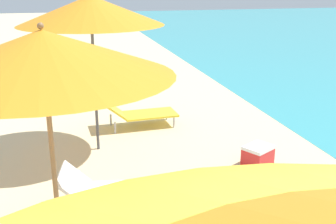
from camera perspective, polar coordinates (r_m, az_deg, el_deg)
umbrella_second at (r=3.85m, az=-16.95°, el=7.74°), size 2.39×2.39×2.53m
lounger_second_shoreside at (r=5.45m, az=-7.60°, el=-10.72°), size 1.50×0.90×0.59m
umbrella_farthest at (r=6.92m, az=-10.66°, el=13.69°), size 2.38×2.38×2.71m
lounger_farthest_shoreside at (r=8.40m, az=-3.98°, el=-0.12°), size 1.49×0.69×0.58m
cooler_box at (r=6.83m, az=12.34°, el=-5.95°), size 0.57×0.54×0.34m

